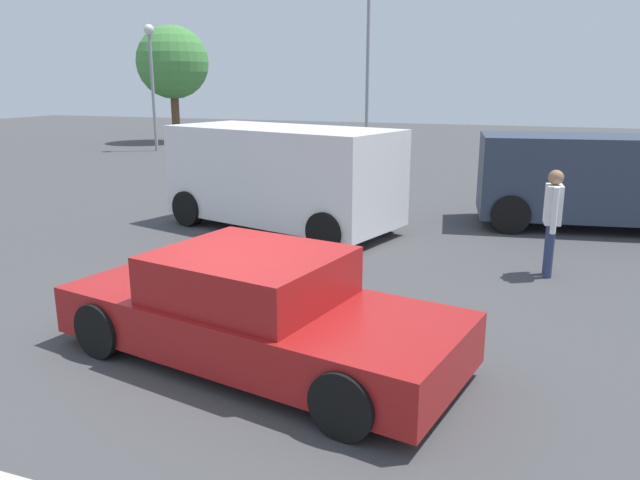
% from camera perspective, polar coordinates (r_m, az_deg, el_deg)
% --- Properties ---
extents(ground_plane, '(80.00, 80.00, 0.00)m').
position_cam_1_polar(ground_plane, '(7.37, -7.16, -9.91)').
color(ground_plane, '#424244').
extents(sedan_foreground, '(4.83, 2.68, 1.24)m').
position_cam_1_polar(sedan_foreground, '(6.87, -5.97, -6.57)').
color(sedan_foreground, maroon).
rests_on(sedan_foreground, ground_plane).
extents(dog, '(0.61, 0.33, 0.43)m').
position_cam_1_polar(dog, '(10.19, -11.86, -1.55)').
color(dog, white).
rests_on(dog, ground_plane).
extents(van_white, '(5.25, 3.38, 2.13)m').
position_cam_1_polar(van_white, '(12.85, -3.50, 6.10)').
color(van_white, white).
rests_on(van_white, ground_plane).
extents(suv_dark, '(4.93, 2.69, 1.95)m').
position_cam_1_polar(suv_dark, '(14.19, 24.28, 5.30)').
color(suv_dark, '#2D384C').
rests_on(suv_dark, ground_plane).
extents(pedestrian, '(0.28, 0.57, 1.72)m').
position_cam_1_polar(pedestrian, '(10.28, 20.87, 2.31)').
color(pedestrian, navy).
rests_on(pedestrian, ground_plane).
extents(light_post_near, '(0.44, 0.44, 7.71)m').
position_cam_1_polar(light_post_near, '(26.18, 4.53, 19.03)').
color(light_post_near, gray).
rests_on(light_post_near, ground_plane).
extents(light_post_mid, '(0.44, 0.44, 5.43)m').
position_cam_1_polar(light_post_mid, '(28.73, -15.48, 15.53)').
color(light_post_mid, gray).
rests_on(light_post_mid, ground_plane).
extents(tree_back_center, '(3.58, 3.58, 5.77)m').
position_cam_1_polar(tree_back_center, '(32.65, -13.60, 15.78)').
color(tree_back_center, brown).
rests_on(tree_back_center, ground_plane).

